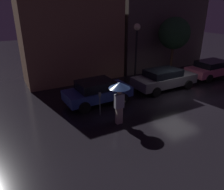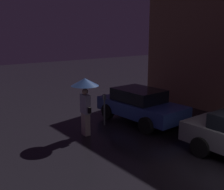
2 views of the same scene
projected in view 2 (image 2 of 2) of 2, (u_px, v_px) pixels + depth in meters
The scene contains 4 objects.
building_facade_left at pixel (221, 46), 14.24m from camera, with size 7.36×3.00×6.19m.
parked_car_blue at pixel (140, 105), 12.01m from camera, with size 4.00×1.96×1.42m.
pedestrian_with_umbrella at pixel (85, 92), 10.25m from camera, with size 1.02×1.02×2.17m.
parking_meter at pixel (104, 106), 11.52m from camera, with size 0.12×0.10×1.31m.
Camera 2 is at (3.18, -6.71, 3.83)m, focal length 45.00 mm.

